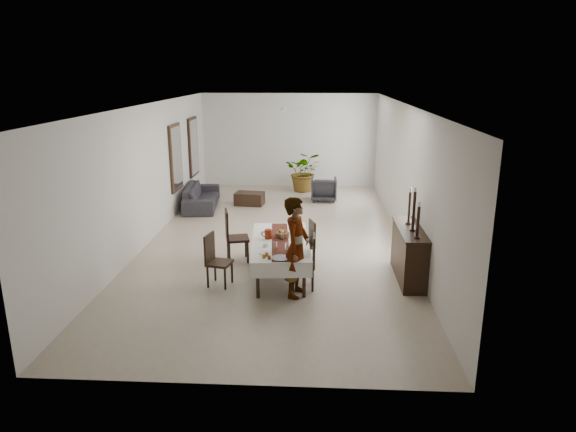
{
  "coord_description": "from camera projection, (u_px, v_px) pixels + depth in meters",
  "views": [
    {
      "loc": [
        0.95,
        -11.77,
        3.94
      ],
      "look_at": [
        0.39,
        -1.63,
        1.05
      ],
      "focal_mm": 32.0,
      "sensor_mm": 36.0,
      "label": 1
    }
  ],
  "objects": [
    {
      "name": "chair_right_near_seat",
      "position": [
        303.0,
        265.0,
        9.54
      ],
      "size": [
        0.45,
        0.45,
        0.05
      ],
      "primitive_type": "cube",
      "rotation": [
        0.0,
        0.0,
        1.59
      ],
      "color": "black",
      "rests_on": "chair_right_near_leg_fl"
    },
    {
      "name": "coffee_table",
      "position": [
        250.0,
        199.0,
        15.57
      ],
      "size": [
        0.91,
        0.67,
        0.38
      ],
      "primitive_type": "cube",
      "rotation": [
        0.0,
        0.0,
        -0.12
      ],
      "color": "black",
      "rests_on": "floor"
    },
    {
      "name": "plate_near_right",
      "position": [
        298.0,
        255.0,
        9.27
      ],
      "size": [
        0.23,
        0.23,
        0.01
      ],
      "primitive_type": "cylinder",
      "color": "white",
      "rests_on": "tablecloth_top"
    },
    {
      "name": "fruit_yellow",
      "position": [
        282.0,
        232.0,
        10.22
      ],
      "size": [
        0.08,
        0.08,
        0.08
      ],
      "primitive_type": "sphere",
      "color": "gold",
      "rests_on": "fruit_basket"
    },
    {
      "name": "fan_blade_w",
      "position": [
        271.0,
        108.0,
        14.54
      ],
      "size": [
        0.55,
        0.1,
        0.01
      ],
      "primitive_type": "cube",
      "color": "white",
      "rests_on": "fan_hub"
    },
    {
      "name": "bread_near_right",
      "position": [
        298.0,
        254.0,
        9.26
      ],
      "size": [
        0.08,
        0.08,
        0.08
      ],
      "primitive_type": "sphere",
      "color": "tan",
      "rests_on": "plate_near_right"
    },
    {
      "name": "chair_left_far_leg_fr",
      "position": [
        229.0,
        254.0,
        10.75
      ],
      "size": [
        0.06,
        0.06,
        0.47
      ],
      "primitive_type": "cylinder",
      "rotation": [
        0.0,
        0.0,
        0.24
      ],
      "color": "black",
      "rests_on": "floor"
    },
    {
      "name": "candlestick_far_candle",
      "position": [
        411.0,
        190.0,
        9.89
      ],
      "size": [
        0.04,
        0.04,
        0.09
      ],
      "primitive_type": "cylinder",
      "color": "beige",
      "rests_on": "candlestick_far_shaft"
    },
    {
      "name": "chair_left_near_leg_fr",
      "position": [
        208.0,
        277.0,
        9.6
      ],
      "size": [
        0.05,
        0.05,
        0.42
      ],
      "primitive_type": "cylinder",
      "rotation": [
        0.0,
        0.0,
        -0.22
      ],
      "color": "black",
      "rests_on": "floor"
    },
    {
      "name": "candlestick_mid_candle",
      "position": [
        415.0,
        189.0,
        9.43
      ],
      "size": [
        0.04,
        0.04,
        0.09
      ],
      "primitive_type": "cylinder",
      "color": "silver",
      "rests_on": "candlestick_mid_shaft"
    },
    {
      "name": "candlestick_mid_shaft",
      "position": [
        414.0,
        211.0,
        9.54
      ],
      "size": [
        0.06,
        0.06,
        0.72
      ],
      "primitive_type": "cylinder",
      "color": "black",
      "rests_on": "candlestick_mid_base"
    },
    {
      "name": "tablecloth_drape_far",
      "position": [
        279.0,
        229.0,
        11.27
      ],
      "size": [
        1.11,
        0.1,
        0.28
      ],
      "primitive_type": "cube",
      "rotation": [
        0.0,
        0.0,
        0.08
      ],
      "color": "white",
      "rests_on": "dining_table_top"
    },
    {
      "name": "wall_right",
      "position": [
        405.0,
        176.0,
        11.83
      ],
      "size": [
        0.02,
        12.0,
        3.2
      ],
      "primitive_type": "cube",
      "color": "silver",
      "rests_on": "floor"
    },
    {
      "name": "chair_left_near_leg_bl",
      "position": [
        232.0,
        272.0,
        9.84
      ],
      "size": [
        0.05,
        0.05,
        0.42
      ],
      "primitive_type": "cylinder",
      "rotation": [
        0.0,
        0.0,
        -0.22
      ],
      "color": "black",
      "rests_on": "floor"
    },
    {
      "name": "chair_left_far_leg_fl",
      "position": [
        228.0,
        248.0,
        11.12
      ],
      "size": [
        0.06,
        0.06,
        0.47
      ],
      "primitive_type": "cylinder",
      "rotation": [
        0.0,
        0.0,
        0.24
      ],
      "color": "black",
      "rests_on": "floor"
    },
    {
      "name": "floor",
      "position": [
        276.0,
        239.0,
        12.43
      ],
      "size": [
        6.0,
        12.0,
        0.0
      ],
      "primitive_type": "cube",
      "color": "#B5A790",
      "rests_on": "ground"
    },
    {
      "name": "candlestick_near_base",
      "position": [
        417.0,
        237.0,
        9.22
      ],
      "size": [
        0.11,
        0.11,
        0.03
      ],
      "primitive_type": "cylinder",
      "color": "black",
      "rests_on": "sideboard_top"
    },
    {
      "name": "ceiling",
      "position": [
        275.0,
        104.0,
        11.56
      ],
      "size": [
        6.0,
        12.0,
        0.02
      ],
      "primitive_type": "cube",
      "color": "white",
      "rests_on": "wall_back"
    },
    {
      "name": "fan_blade_e",
      "position": [
        296.0,
        109.0,
        14.5
      ],
      "size": [
        0.55,
        0.1,
        0.01
      ],
      "primitive_type": "cube",
      "color": "silver",
      "rests_on": "fan_hub"
    },
    {
      "name": "saucer_left",
      "position": [
        266.0,
        246.0,
        9.75
      ],
      "size": [
        0.14,
        0.14,
        0.01
      ],
      "primitive_type": "cylinder",
      "color": "white",
      "rests_on": "tablecloth_top"
    },
    {
      "name": "woman",
      "position": [
        296.0,
        247.0,
        9.11
      ],
      "size": [
        0.6,
        0.76,
        1.83
      ],
      "primitive_type": "imported",
      "rotation": [
        0.0,
        0.0,
        1.3
      ],
      "color": "gray",
      "rests_on": "floor"
    },
    {
      "name": "serving_tray",
      "position": [
        281.0,
        258.0,
        9.12
      ],
      "size": [
        0.34,
        0.34,
        0.02
      ],
      "primitive_type": "cylinder",
      "color": "#414146",
      "rests_on": "tablecloth_top"
    },
    {
      "name": "table_runner",
      "position": [
        280.0,
        241.0,
        10.07
      ],
      "size": [
        0.52,
        2.37,
        0.0
      ],
      "primitive_type": "cube",
      "rotation": [
        0.0,
        0.0,
        0.08
      ],
      "color": "#5D251A",
      "rests_on": "tablecloth_top"
    },
    {
      "name": "table_leg_br",
      "position": [
        298.0,
        242.0,
        11.22
      ],
      "size": [
        0.07,
        0.07,
        0.66
      ],
      "primitive_type": "cylinder",
      "rotation": [
        0.0,
        0.0,
        0.08
      ],
      "color": "black",
      "rests_on": "floor"
    },
    {
      "name": "tablecloth_drape_right",
      "position": [
        308.0,
        247.0,
        10.13
      ],
      "size": [
        0.21,
        2.42,
        0.28
      ],
      "primitive_type": "cube",
      "rotation": [
        0.0,
        0.0,
        0.08
      ],
      "color": "white",
      "rests_on": "dining_table_top"
    },
    {
      "name": "jam_jar_c",
      "position": [
        267.0,
        254.0,
        9.22
      ],
      "size": [
        0.06,
        0.06,
        0.07
      ],
      "primitive_type": "cylinder",
      "color": "brown",
      "rests_on": "tablecloth_top"
    },
    {
      "name": "fan_rod",
      "position": [
        283.0,
        101.0,
        14.46
      ],
      "size": [
        0.04,
        0.04,
        0.2
      ],
      "primitive_type": "cylinder",
      "color": "silver",
      "rests_on": "ceiling"
    },
    {
      "name": "chair_right_far_leg_br",
      "position": [
        294.0,
        254.0,
        10.84
      ],
      "size": [
        0.05,
        0.05,
        0.4
      ],
      "primitive_type": "cylinder",
      "rotation": [
        0.0,
        0.0,
        0.31
      ],
      "color": "black",
      "rests_on": "floor"
    },
    {
      "name": "potted_plant",
      "position": [
        304.0,
        171.0,
        17.2
      ],
      "size": [
        1.25,
        1.1,
        1.34
      ],
      "primitive_type": "imported",
      "rotation": [
        0.0,
        0.0,
        -0.04
      ],
      "color": "#2A6327",
      "rests_on": "floor"
    },
    {
      "name": "chair_right_far_back",
      "position": [
        312.0,
        233.0,
        10.63
      ],
      "size": [
        0.16,
        0.4,
        0.51
      ],
      "primitive_type": "cube",
      "rotation": [
        0.0,
        0.0,
        1.88
      ],
      "color": "black",
      "rests_on": "chair_right_far_seat"
    },
    {
      "name": "teacup_right",
      "position": [
        296.0,
        249.0,
        9.53
      ],
      "size": [
        0.08,
        0.08,
        0.06
      ],
      "primitive_type": "cylinder",
      "color": "silver",
      "rests_on": "saucer_right"
    },
    {
      "name": "sideboard_body",
      "position": [
        409.0,
        254.0,
        9.96
      ],
      "size": [
        0.44,
        1.66,
        1.0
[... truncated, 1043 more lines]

